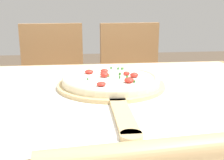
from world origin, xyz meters
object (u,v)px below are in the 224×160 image
at_px(pizza, 111,79).
at_px(rolling_pin, 143,155).
at_px(chair_left, 54,86).
at_px(chair_right, 133,84).
at_px(pizza_peel, 112,87).

relative_size(pizza, rolling_pin, 0.73).
distance_m(rolling_pin, chair_left, 1.32).
relative_size(rolling_pin, chair_right, 0.51).
bearing_deg(pizza_peel, chair_left, 108.47).
xyz_separation_m(rolling_pin, chair_left, (-0.27, 1.27, -0.25)).
height_order(pizza_peel, chair_left, chair_left).
relative_size(pizza_peel, pizza, 1.81).
height_order(rolling_pin, chair_right, chair_right).
relative_size(pizza_peel, chair_left, 0.66).
xyz_separation_m(pizza_peel, chair_right, (0.22, 0.81, -0.23)).
distance_m(pizza, chair_left, 0.86).
bearing_deg(pizza, rolling_pin, -89.89).
bearing_deg(pizza, pizza_peel, -90.17).
xyz_separation_m(pizza, chair_right, (0.22, 0.78, -0.25)).
bearing_deg(chair_left, chair_right, -3.77).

